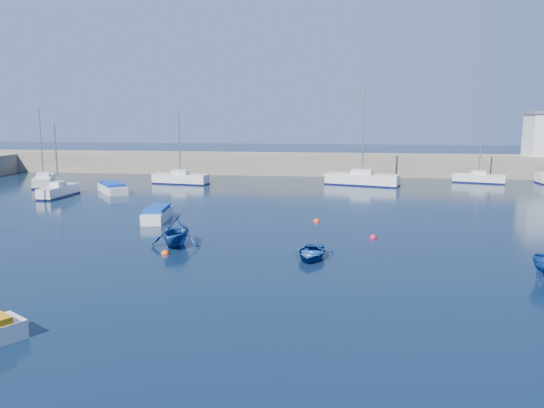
# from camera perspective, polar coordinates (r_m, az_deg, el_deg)

# --- Properties ---
(ground) EXTENTS (220.00, 220.00, 0.00)m
(ground) POSITION_cam_1_polar(r_m,az_deg,el_deg) (22.36, 0.27, -10.61)
(ground) COLOR black
(ground) RESTS_ON ground
(back_wall) EXTENTS (96.00, 4.50, 2.60)m
(back_wall) POSITION_cam_1_polar(r_m,az_deg,el_deg) (67.16, 4.88, 4.29)
(back_wall) COLOR gray
(back_wall) RESTS_ON ground
(sailboat_3) EXTENTS (1.70, 5.12, 6.80)m
(sailboat_3) POSITION_cam_1_polar(r_m,az_deg,el_deg) (53.27, -21.97, 1.34)
(sailboat_3) COLOR silver
(sailboat_3) RESTS_ON ground
(sailboat_4) EXTENTS (4.20, 6.45, 8.22)m
(sailboat_4) POSITION_cam_1_polar(r_m,az_deg,el_deg) (62.06, -23.33, 2.36)
(sailboat_4) COLOR silver
(sailboat_4) RESTS_ON ground
(sailboat_5) EXTENTS (6.33, 2.65, 8.14)m
(sailboat_5) POSITION_cam_1_polar(r_m,az_deg,el_deg) (59.09, -9.81, 2.74)
(sailboat_5) COLOR silver
(sailboat_5) RESTS_ON ground
(sailboat_6) EXTENTS (8.09, 4.32, 10.18)m
(sailboat_6) POSITION_cam_1_polar(r_m,az_deg,el_deg) (58.10, 9.67, 2.69)
(sailboat_6) COLOR silver
(sailboat_6) RESTS_ON ground
(sailboat_7) EXTENTS (5.68, 2.96, 7.25)m
(sailboat_7) POSITION_cam_1_polar(r_m,az_deg,el_deg) (63.40, 21.33, 2.62)
(sailboat_7) COLOR silver
(sailboat_7) RESTS_ON ground
(motorboat_1) EXTENTS (1.87, 4.26, 1.01)m
(motorboat_1) POSITION_cam_1_polar(r_m,az_deg,el_deg) (39.54, -12.25, -1.04)
(motorboat_1) COLOR silver
(motorboat_1) RESTS_ON ground
(motorboat_2) EXTENTS (4.37, 4.92, 1.01)m
(motorboat_2) POSITION_cam_1_polar(r_m,az_deg,el_deg) (54.17, -16.77, 1.68)
(motorboat_2) COLOR silver
(motorboat_2) RESTS_ON ground
(dinghy_center) EXTENTS (2.51, 3.26, 0.63)m
(dinghy_center) POSITION_cam_1_polar(r_m,az_deg,el_deg) (28.80, 4.24, -5.26)
(dinghy_center) COLOR navy
(dinghy_center) RESTS_ON ground
(dinghy_left) EXTENTS (2.91, 3.37, 1.77)m
(dinghy_left) POSITION_cam_1_polar(r_m,az_deg,el_deg) (31.67, -10.31, -2.93)
(dinghy_left) COLOR navy
(dinghy_left) RESTS_ON ground
(buoy_0) EXTENTS (0.45, 0.45, 0.45)m
(buoy_0) POSITION_cam_1_polar(r_m,az_deg,el_deg) (30.28, -11.41, -5.28)
(buoy_0) COLOR #FF470D
(buoy_0) RESTS_ON ground
(buoy_1) EXTENTS (0.48, 0.48, 0.48)m
(buoy_1) POSITION_cam_1_polar(r_m,az_deg,el_deg) (33.94, 10.83, -3.62)
(buoy_1) COLOR red
(buoy_1) RESTS_ON ground
(buoy_3) EXTENTS (0.45, 0.45, 0.45)m
(buoy_3) POSITION_cam_1_polar(r_m,az_deg,el_deg) (38.36, 4.80, -1.91)
(buoy_3) COLOR #FF470D
(buoy_3) RESTS_ON ground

